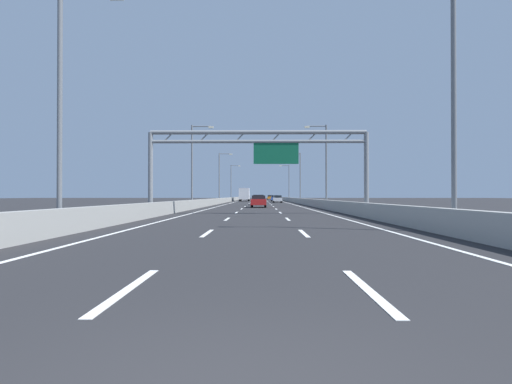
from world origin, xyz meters
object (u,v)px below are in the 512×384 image
object	(u,v)px
orange_car	(270,197)
box_truck	(244,194)
streetlamp_left_near	(66,94)
black_car	(259,200)
streetlamp_left_mid	(194,161)
red_car	(259,201)
white_car	(277,199)
blue_car	(275,198)
streetlamp_left_far	(220,175)
streetlamp_right_near	(448,93)
sign_gantry	(260,150)
streetlamp_right_far	(299,174)
streetlamp_left_distant	(232,180)
streetlamp_right_mid	(324,161)
streetlamp_right_distant	(288,180)

from	to	relation	value
orange_car	box_truck	size ratio (longest dim) A/B	0.52
streetlamp_left_near	black_car	size ratio (longest dim) A/B	2.22
streetlamp_left_mid	red_car	size ratio (longest dim) A/B	2.31
white_car	red_car	bearing A→B (deg)	-96.46
blue_car	streetlamp_left_far	bearing A→B (deg)	-117.30
streetlamp_left_far	streetlamp_right_near	bearing A→B (deg)	-76.26
sign_gantry	black_car	size ratio (longest dim) A/B	3.90
sign_gantry	streetlamp_right_far	xyz separation A→B (m)	(7.29, 46.22, 0.54)
blue_car	black_car	xyz separation A→B (m)	(-3.70, -37.66, 0.03)
box_truck	streetlamp_left_far	bearing A→B (deg)	-99.17
streetlamp_left_mid	orange_car	distance (m)	89.89
streetlamp_left_distant	box_truck	bearing A→B (deg)	-64.96
streetlamp_right_mid	red_car	distance (m)	9.01
streetlamp_left_mid	blue_car	xyz separation A→B (m)	(11.03, 51.89, -4.65)
streetlamp_right_mid	blue_car	world-z (taller)	streetlamp_right_mid
streetlamp_left_distant	black_car	size ratio (longest dim) A/B	2.22
black_car	white_car	world-z (taller)	black_car
streetlamp_left_near	streetlamp_left_mid	xyz separation A→B (m)	(0.00, 30.52, 0.00)
blue_car	black_car	distance (m)	37.84
streetlamp_right_far	box_truck	world-z (taller)	streetlamp_right_far
streetlamp_left_mid	black_car	xyz separation A→B (m)	(7.33, 14.23, -4.62)
streetlamp_left_mid	streetlamp_left_distant	size ratio (longest dim) A/B	1.00
sign_gantry	white_car	xyz separation A→B (m)	(3.31, 48.62, -4.11)
red_car	white_car	bearing A→B (deg)	83.54
streetlamp_right_distant	blue_car	bearing A→B (deg)	-113.08
streetlamp_right_far	streetlamp_left_distant	xyz separation A→B (m)	(-14.93, 30.52, 0.00)
red_car	streetlamp_left_far	bearing A→B (deg)	104.41
streetlamp_right_far	streetlamp_left_distant	distance (m)	33.98
streetlamp_left_far	streetlamp_right_far	world-z (taller)	same
streetlamp_right_near	streetlamp_left_far	xyz separation A→B (m)	(-14.93, 61.04, 0.00)
sign_gantry	box_truck	bearing A→B (deg)	93.31
streetlamp_right_near	orange_car	size ratio (longest dim) A/B	2.07
streetlamp_right_mid	blue_car	bearing A→B (deg)	94.30
blue_car	streetlamp_left_mid	bearing A→B (deg)	-102.00
streetlamp_left_mid	streetlamp_right_near	bearing A→B (deg)	-63.93
streetlamp_right_mid	streetlamp_left_distant	size ratio (longest dim) A/B	1.00
streetlamp_left_near	streetlamp_right_distant	bearing A→B (deg)	80.74
orange_car	streetlamp_right_mid	bearing A→B (deg)	-87.36
sign_gantry	streetlamp_right_near	bearing A→B (deg)	-63.81
streetlamp_right_near	streetlamp_right_mid	size ratio (longest dim) A/B	1.00
black_car	box_truck	bearing A→B (deg)	95.38
streetlamp_left_near	black_car	world-z (taller)	streetlamp_left_near
streetlamp_right_distant	box_truck	world-z (taller)	streetlamp_right_distant
streetlamp_left_near	streetlamp_right_far	bearing A→B (deg)	76.26
streetlamp_right_far	streetlamp_right_near	bearing A→B (deg)	-90.00
streetlamp_left_mid	streetlamp_right_distant	bearing A→B (deg)	76.26
streetlamp_right_distant	red_car	bearing A→B (deg)	-97.22
streetlamp_right_mid	streetlamp_right_distant	world-z (taller)	same
red_car	streetlamp_right_near	bearing A→B (deg)	-76.85
streetlamp_left_distant	blue_car	bearing A→B (deg)	-39.68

